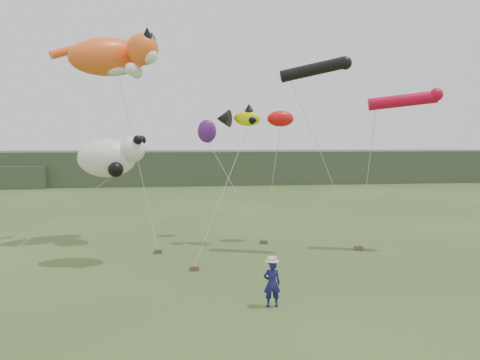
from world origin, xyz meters
name	(u,v)px	position (x,y,z in m)	size (l,w,h in m)	color
ground	(269,295)	(0.00, 0.00, 0.00)	(120.00, 120.00, 0.00)	#385123
headland	(176,167)	(-3.11, 44.69, 1.92)	(90.00, 13.00, 4.00)	#2D3D28
festival_attendant	(272,283)	(-0.12, -1.11, 0.75)	(0.55, 0.36, 1.50)	navy
sandbag_anchors	(202,256)	(-1.98, 5.47, 0.09)	(16.42, 4.81, 0.18)	brown
cat_kite	(116,56)	(-6.07, 9.67, 9.59)	(5.69, 3.90, 2.51)	#FF5D1E
fish_kite	(238,118)	(0.03, 8.18, 6.41)	(2.48, 1.62, 1.19)	#E0E405
tube_kites	(367,85)	(5.81, 5.90, 7.87)	(7.66, 1.71, 2.42)	black
panda_kite	(111,157)	(-5.83, 5.12, 4.56)	(2.87, 1.86, 1.79)	white
misc_kites	(244,125)	(0.50, 9.42, 6.10)	(4.91, 2.53, 1.66)	red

